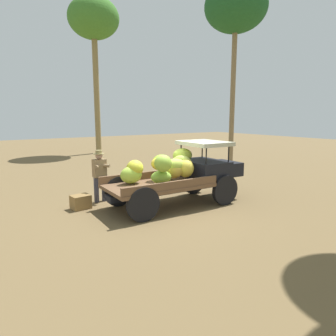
% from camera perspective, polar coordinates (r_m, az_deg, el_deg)
% --- Properties ---
extents(ground_plane, '(60.00, 60.00, 0.00)m').
position_cam_1_polar(ground_plane, '(9.12, -0.09, -7.26)').
color(ground_plane, brown).
extents(truck, '(4.52, 1.85, 1.89)m').
position_cam_1_polar(truck, '(9.16, 2.53, -0.84)').
color(truck, black).
rests_on(truck, ground).
extents(farmer, '(0.53, 0.47, 1.64)m').
position_cam_1_polar(farmer, '(9.62, -12.84, -0.87)').
color(farmer, '#40404E').
rests_on(farmer, ground).
extents(wooden_crate, '(0.56, 0.47, 0.40)m').
position_cam_1_polar(wooden_crate, '(9.20, -16.24, -6.19)').
color(wooden_crate, olive).
rests_on(wooden_crate, ground).
extents(loose_banana_bunch, '(0.58, 0.53, 0.34)m').
position_cam_1_polar(loose_banana_bunch, '(10.94, -4.85, -3.46)').
color(loose_banana_bunch, '#96AD33').
rests_on(loose_banana_bunch, ground).
extents(forest_tree_2, '(3.45, 3.45, 10.57)m').
position_cam_1_polar(forest_tree_2, '(23.16, -13.92, 25.46)').
color(forest_tree_2, olive).
rests_on(forest_tree_2, ground).
extents(forest_tree_3, '(3.27, 3.27, 9.57)m').
position_cam_1_polar(forest_tree_3, '(17.97, 12.75, 27.47)').
color(forest_tree_3, olive).
rests_on(forest_tree_3, ground).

